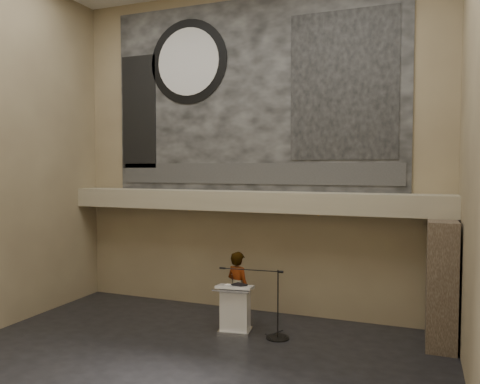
% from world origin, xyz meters
% --- Properties ---
extents(floor, '(10.00, 10.00, 0.00)m').
position_xyz_m(floor, '(0.00, 0.00, 0.00)').
color(floor, black).
rests_on(floor, ground).
extents(wall_back, '(10.00, 0.02, 8.50)m').
position_xyz_m(wall_back, '(0.00, 4.00, 4.25)').
color(wall_back, '#78674C').
rests_on(wall_back, floor).
extents(soffit, '(10.00, 0.80, 0.50)m').
position_xyz_m(soffit, '(0.00, 3.60, 2.95)').
color(soffit, gray).
rests_on(soffit, wall_back).
extents(sprinkler_left, '(0.04, 0.04, 0.06)m').
position_xyz_m(sprinkler_left, '(-1.60, 3.55, 2.67)').
color(sprinkler_left, '#B2893D').
rests_on(sprinkler_left, soffit).
extents(sprinkler_right, '(0.04, 0.04, 0.06)m').
position_xyz_m(sprinkler_right, '(1.90, 3.55, 2.67)').
color(sprinkler_right, '#B2893D').
rests_on(sprinkler_right, soffit).
extents(banner, '(8.00, 0.05, 5.00)m').
position_xyz_m(banner, '(0.00, 3.97, 5.70)').
color(banner, black).
rests_on(banner, wall_back).
extents(banner_text_strip, '(7.76, 0.02, 0.55)m').
position_xyz_m(banner_text_strip, '(0.00, 3.93, 3.65)').
color(banner_text_strip, '#2D2D2D').
rests_on(banner_text_strip, banner).
extents(banner_clock_rim, '(2.30, 0.02, 2.30)m').
position_xyz_m(banner_clock_rim, '(-1.80, 3.93, 6.70)').
color(banner_clock_rim, black).
rests_on(banner_clock_rim, banner).
extents(banner_clock_face, '(1.84, 0.02, 1.84)m').
position_xyz_m(banner_clock_face, '(-1.80, 3.91, 6.70)').
color(banner_clock_face, silver).
rests_on(banner_clock_face, banner).
extents(banner_building_print, '(2.60, 0.02, 3.60)m').
position_xyz_m(banner_building_print, '(2.40, 3.93, 5.80)').
color(banner_building_print, black).
rests_on(banner_building_print, banner).
extents(banner_brick_print, '(1.10, 0.02, 3.20)m').
position_xyz_m(banner_brick_print, '(-3.40, 3.93, 5.40)').
color(banner_brick_print, black).
rests_on(banner_brick_print, banner).
extents(stone_pier, '(0.60, 1.40, 2.70)m').
position_xyz_m(stone_pier, '(4.65, 3.15, 1.35)').
color(stone_pier, '#3F3226').
rests_on(stone_pier, floor).
extents(lectern, '(0.88, 0.68, 1.14)m').
position_xyz_m(lectern, '(0.26, 2.22, 0.55)').
color(lectern, silver).
rests_on(lectern, floor).
extents(binder, '(0.37, 0.33, 0.04)m').
position_xyz_m(binder, '(0.35, 2.24, 1.12)').
color(binder, black).
rests_on(binder, lectern).
extents(papers, '(0.21, 0.29, 0.00)m').
position_xyz_m(papers, '(0.11, 2.16, 1.10)').
color(papers, white).
rests_on(papers, lectern).
extents(speaker_person, '(0.78, 0.66, 1.81)m').
position_xyz_m(speaker_person, '(0.16, 2.66, 0.90)').
color(speaker_person, white).
rests_on(speaker_person, floor).
extents(mic_stand, '(1.62, 0.52, 1.54)m').
position_xyz_m(mic_stand, '(1.23, 2.22, 0.24)').
color(mic_stand, black).
rests_on(mic_stand, floor).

